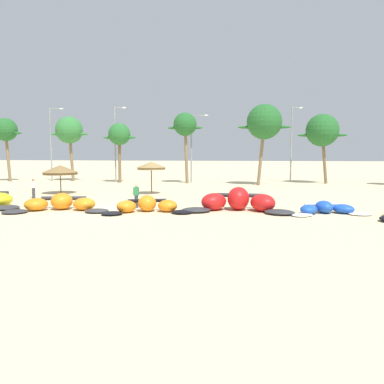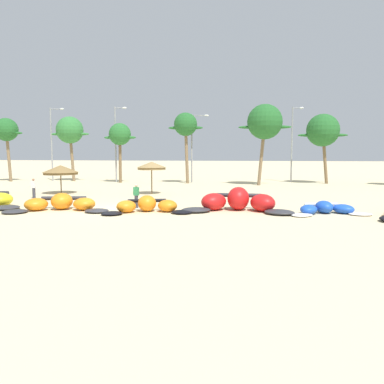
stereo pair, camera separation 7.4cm
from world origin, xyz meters
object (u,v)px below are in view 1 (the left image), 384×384
at_px(palm_leftmost, 5,131).
at_px(lamppost_west_center, 116,141).
at_px(kite_center, 238,202).
at_px(kite_left_of_center, 147,206).
at_px(palm_center_left, 185,126).
at_px(person_near_kites, 136,196).
at_px(palm_right_of_gap, 322,131).
at_px(lamppost_west, 52,140).
at_px(palm_left_of_gap, 119,135).
at_px(lamppost_east_center, 193,144).
at_px(lamppost_east, 292,141).
at_px(beach_umbrella_middle, 60,170).
at_px(palm_left, 69,131).
at_px(kite_left, 60,204).
at_px(beach_umbrella_near_palms, 151,166).
at_px(kite_right_of_center, 326,209).
at_px(palm_center_right, 264,122).
at_px(person_by_umbrellas, 33,188).

bearing_deg(palm_leftmost, lamppost_west_center, 1.94).
bearing_deg(lamppost_west_center, kite_center, -54.93).
relative_size(kite_left_of_center, palm_center_left, 0.68).
distance_m(kite_left_of_center, person_near_kites, 2.09).
bearing_deg(palm_right_of_gap, lamppost_west, -179.92).
relative_size(palm_left_of_gap, lamppost_east_center, 0.88).
xyz_separation_m(kite_left_of_center, lamppost_west_center, (-9.34, 22.63, 4.73)).
xyz_separation_m(palm_left_of_gap, lamppost_east, (20.87, 3.26, -0.65)).
height_order(beach_umbrella_middle, lamppost_east, lamppost_east).
height_order(palm_left, palm_right_of_gap, palm_left).
relative_size(lamppost_west_center, lamppost_east_center, 1.12).
height_order(kite_left, kite_left_of_center, kite_left).
relative_size(kite_center, lamppost_east_center, 0.89).
distance_m(kite_left, kite_center, 11.50).
height_order(beach_umbrella_near_palms, palm_left_of_gap, palm_left_of_gap).
distance_m(kite_right_of_center, lamppost_west_center, 30.30).
distance_m(kite_left, palm_right_of_gap, 32.23).
relative_size(kite_left, person_near_kites, 4.19).
bearing_deg(beach_umbrella_middle, palm_right_of_gap, 29.05).
height_order(palm_center_right, lamppost_west, lamppost_west).
xyz_separation_m(beach_umbrella_middle, palm_center_left, (9.60, 12.58, 4.67)).
bearing_deg(beach_umbrella_near_palms, person_near_kites, -84.11).
relative_size(kite_center, beach_umbrella_near_palms, 2.54).
height_order(palm_left, lamppost_west_center, lamppost_west_center).
distance_m(person_near_kites, person_by_umbrellas, 10.54).
distance_m(beach_umbrella_near_palms, lamppost_west, 21.29).
xyz_separation_m(kite_center, palm_left_of_gap, (-14.38, 20.78, 5.17)).
bearing_deg(lamppost_east, palm_center_right, -126.99).
height_order(kite_right_of_center, person_near_kites, person_near_kites).
bearing_deg(palm_center_left, person_by_umbrellas, -122.20).
distance_m(palm_left_of_gap, palm_right_of_gap, 24.14).
relative_size(beach_umbrella_near_palms, palm_left, 0.35).
relative_size(palm_left_of_gap, lamppost_west, 0.77).
bearing_deg(beach_umbrella_middle, lamppost_east_center, 52.48).
xyz_separation_m(person_near_kites, palm_left_of_gap, (-7.55, 20.34, 4.93)).
height_order(kite_left, kite_right_of_center, kite_left).
distance_m(beach_umbrella_near_palms, palm_leftmost, 25.00).
bearing_deg(palm_left_of_gap, palm_center_right, -5.62).
xyz_separation_m(palm_left_of_gap, palm_center_right, (17.15, -1.69, 1.26)).
xyz_separation_m(beach_umbrella_middle, palm_left, (-5.53, 14.24, 4.28)).
xyz_separation_m(kite_left_of_center, beach_umbrella_near_palms, (-2.01, 9.97, 2.15)).
xyz_separation_m(palm_left_of_gap, palm_right_of_gap, (24.08, 1.63, 0.47)).
relative_size(beach_umbrella_middle, beach_umbrella_near_palms, 1.09).
height_order(kite_left, person_near_kites, person_near_kites).
height_order(palm_leftmost, palm_right_of_gap, palm_right_of_gap).
distance_m(person_by_umbrellas, palm_right_of_gap, 32.18).
distance_m(palm_left, palm_center_left, 15.23).
height_order(palm_left, palm_left_of_gap, palm_left).
relative_size(beach_umbrella_near_palms, palm_center_right, 0.32).
distance_m(kite_left_of_center, lamppost_east, 28.45).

